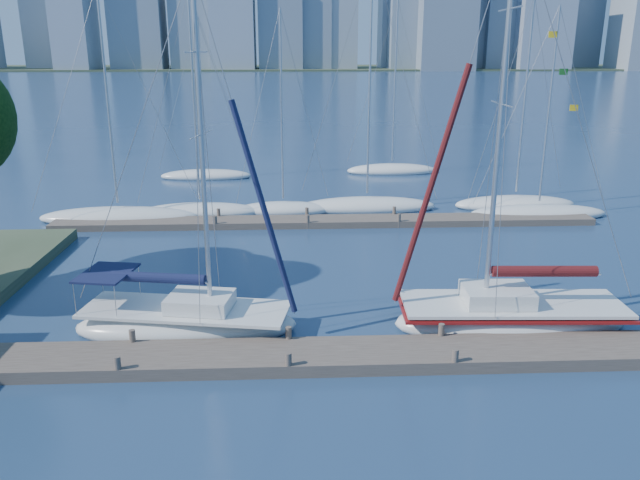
{
  "coord_description": "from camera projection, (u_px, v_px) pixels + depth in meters",
  "views": [
    {
      "loc": [
        0.18,
        -17.52,
        9.37
      ],
      "look_at": [
        1.16,
        4.0,
        2.78
      ],
      "focal_mm": 35.0,
      "sensor_mm": 36.0,
      "label": 1
    }
  ],
  "objects": [
    {
      "name": "bg_boat_5",
      "position": [
        538.0,
        213.0,
        36.39
      ],
      "size": [
        8.23,
        2.89,
        11.97
      ],
      "rotation": [
        0.0,
        0.0,
        0.1
      ],
      "color": "silver",
      "rests_on": "ground"
    },
    {
      "name": "bg_boat_2",
      "position": [
        283.0,
        209.0,
        37.34
      ],
      "size": [
        6.09,
        3.68,
        11.87
      ],
      "rotation": [
        0.0,
        0.0,
        0.33
      ],
      "color": "silver",
      "rests_on": "ground"
    },
    {
      "name": "sailboat_maroon",
      "position": [
        512.0,
        298.0,
        21.6
      ],
      "size": [
        8.31,
        3.04,
        13.83
      ],
      "rotation": [
        0.0,
        0.0,
        -0.04
      ],
      "color": "silver",
      "rests_on": "ground"
    },
    {
      "name": "ground",
      "position": [
        289.0,
        363.0,
        19.47
      ],
      "size": [
        700.0,
        700.0,
        0.0
      ],
      "primitive_type": "plane",
      "color": "#172F4C",
      "rests_on": "ground"
    },
    {
      "name": "bg_boat_6",
      "position": [
        206.0,
        175.0,
        47.32
      ],
      "size": [
        7.06,
        3.03,
        12.06
      ],
      "rotation": [
        0.0,
        0.0,
        0.15
      ],
      "color": "silver",
      "rests_on": "ground"
    },
    {
      "name": "bg_boat_3",
      "position": [
        367.0,
        205.0,
        37.97
      ],
      "size": [
        8.66,
        5.1,
        14.85
      ],
      "rotation": [
        0.0,
        0.0,
        -0.36
      ],
      "color": "silver",
      "rests_on": "ground"
    },
    {
      "name": "bg_boat_4",
      "position": [
        515.0,
        204.0,
        38.47
      ],
      "size": [
        7.76,
        5.12,
        12.7
      ],
      "rotation": [
        0.0,
        0.0,
        0.42
      ],
      "color": "silver",
      "rests_on": "ground"
    },
    {
      "name": "bg_boat_1",
      "position": [
        200.0,
        211.0,
        36.79
      ],
      "size": [
        7.27,
        2.57,
        12.67
      ],
      "rotation": [
        0.0,
        0.0,
        0.06
      ],
      "color": "silver",
      "rests_on": "ground"
    },
    {
      "name": "sailboat_navy",
      "position": [
        185.0,
        305.0,
        21.31
      ],
      "size": [
        7.9,
        3.73,
        12.21
      ],
      "rotation": [
        0.0,
        0.0,
        -0.17
      ],
      "color": "silver",
      "rests_on": "ground"
    },
    {
      "name": "near_dock",
      "position": [
        289.0,
        357.0,
        19.41
      ],
      "size": [
        26.0,
        2.0,
        0.4
      ],
      "primitive_type": "cube",
      "color": "#4B4037",
      "rests_on": "ground"
    },
    {
      "name": "bg_boat_7",
      "position": [
        392.0,
        170.0,
        49.32
      ],
      "size": [
        7.25,
        2.59,
        13.26
      ],
      "rotation": [
        0.0,
        0.0,
        -0.06
      ],
      "color": "silver",
      "rests_on": "ground"
    },
    {
      "name": "bg_boat_0",
      "position": [
        119.0,
        216.0,
        35.51
      ],
      "size": [
        9.23,
        5.26,
        12.95
      ],
      "rotation": [
        0.0,
        0.0,
        0.35
      ],
      "color": "silver",
      "rests_on": "ground"
    },
    {
      "name": "far_dock",
      "position": [
        325.0,
        221.0,
        34.79
      ],
      "size": [
        30.0,
        1.8,
        0.36
      ],
      "primitive_type": "cube",
      "color": "#4B4037",
      "rests_on": "ground"
    },
    {
      "name": "far_shore",
      "position": [
        290.0,
        68.0,
        325.14
      ],
      "size": [
        800.0,
        100.0,
        1.5
      ],
      "primitive_type": "cube",
      "color": "#38472D",
      "rests_on": "ground"
    }
  ]
}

